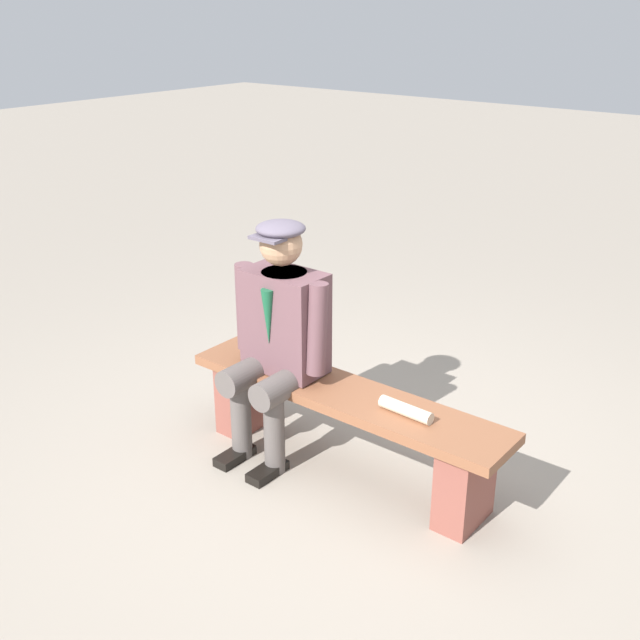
# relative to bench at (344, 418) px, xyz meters

# --- Properties ---
(ground_plane) EXTENTS (30.00, 30.00, 0.00)m
(ground_plane) POSITION_rel_bench_xyz_m (0.00, 0.00, -0.31)
(ground_plane) COLOR gray
(bench) EXTENTS (1.82, 0.37, 0.47)m
(bench) POSITION_rel_bench_xyz_m (0.00, 0.00, 0.00)
(bench) COLOR brown
(bench) RESTS_ON ground
(seated_man) EXTENTS (0.60, 0.54, 1.30)m
(seated_man) POSITION_rel_bench_xyz_m (0.39, 0.05, 0.40)
(seated_man) COLOR brown
(seated_man) RESTS_ON ground
(rolled_magazine) EXTENTS (0.29, 0.07, 0.06)m
(rolled_magazine) POSITION_rel_bench_xyz_m (-0.38, 0.02, 0.19)
(rolled_magazine) COLOR beige
(rolled_magazine) RESTS_ON bench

